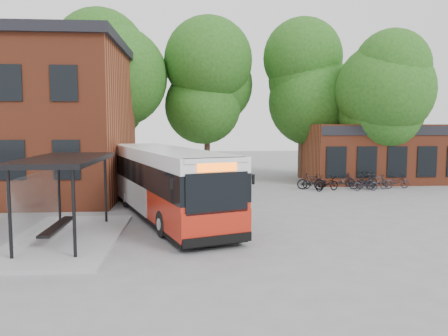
{
  "coord_description": "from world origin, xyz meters",
  "views": [
    {
      "loc": [
        -0.2,
        -16.05,
        3.96
      ],
      "look_at": [
        1.28,
        3.7,
        2.0
      ],
      "focal_mm": 35.0,
      "sensor_mm": 36.0,
      "label": 1
    }
  ],
  "objects": [
    {
      "name": "bicycle_4",
      "position": [
        10.23,
        9.22,
        0.41
      ],
      "size": [
        1.6,
        0.69,
        0.82
      ],
      "primitive_type": "imported",
      "rotation": [
        0.0,
        0.0,
        1.66
      ],
      "color": "#25252F",
      "rests_on": "ground"
    },
    {
      "name": "tree_1",
      "position": [
        1.0,
        17.0,
        5.2
      ],
      "size": [
        7.92,
        7.92,
        10.4
      ],
      "primitive_type": null,
      "color": "#1E4D14",
      "rests_on": "ground"
    },
    {
      "name": "ground",
      "position": [
        0.0,
        0.0,
        0.0
      ],
      "size": [
        100.0,
        100.0,
        0.0
      ],
      "primitive_type": "plane",
      "color": "slate"
    },
    {
      "name": "city_bus",
      "position": [
        -1.33,
        2.68,
        1.47
      ],
      "size": [
        6.23,
        11.75,
        2.95
      ],
      "primitive_type": null,
      "rotation": [
        0.0,
        0.0,
        0.34
      ],
      "color": "#B32111",
      "rests_on": "ground"
    },
    {
      "name": "bicycle_3",
      "position": [
        9.47,
        10.99,
        0.48
      ],
      "size": [
        1.64,
        0.65,
        0.96
      ],
      "primitive_type": "imported",
      "rotation": [
        0.0,
        0.0,
        1.44
      ],
      "color": "black",
      "rests_on": "ground"
    },
    {
      "name": "bicycle_0",
      "position": [
        7.48,
        10.47,
        0.43
      ],
      "size": [
        1.71,
        0.88,
        0.85
      ],
      "primitive_type": "imported",
      "rotation": [
        0.0,
        0.0,
        1.77
      ],
      "color": "black",
      "rests_on": "ground"
    },
    {
      "name": "tree_2",
      "position": [
        8.0,
        16.0,
        5.5
      ],
      "size": [
        7.92,
        7.92,
        11.0
      ],
      "primitive_type": null,
      "color": "#1E4D14",
      "rests_on": "ground"
    },
    {
      "name": "bicycle_1",
      "position": [
        7.1,
        9.99,
        0.5
      ],
      "size": [
        1.74,
        0.85,
        1.01
      ],
      "primitive_type": "imported",
      "rotation": [
        0.0,
        0.0,
        1.34
      ],
      "color": "black",
      "rests_on": "ground"
    },
    {
      "name": "bicycle_5",
      "position": [
        10.76,
        10.27,
        0.53
      ],
      "size": [
        1.82,
        1.18,
        1.06
      ],
      "primitive_type": "imported",
      "rotation": [
        0.0,
        0.0,
        2.0
      ],
      "color": "black",
      "rests_on": "ground"
    },
    {
      "name": "bike_rail",
      "position": [
        9.28,
        10.0,
        0.19
      ],
      "size": [
        5.2,
        0.1,
        0.38
      ],
      "primitive_type": null,
      "color": "black",
      "rests_on": "ground"
    },
    {
      "name": "shop_row",
      "position": [
        15.0,
        14.0,
        2.0
      ],
      "size": [
        14.0,
        6.2,
        4.0
      ],
      "primitive_type": null,
      "color": "brown",
      "rests_on": "ground"
    },
    {
      "name": "tree_0",
      "position": [
        -6.0,
        16.0,
        5.5
      ],
      "size": [
        7.92,
        7.92,
        11.0
      ],
      "primitive_type": null,
      "color": "#1E4D14",
      "rests_on": "ground"
    },
    {
      "name": "bicycle_extra_0",
      "position": [
        12.59,
        10.05,
        0.44
      ],
      "size": [
        1.72,
        0.78,
        0.87
      ],
      "primitive_type": "imported",
      "rotation": [
        0.0,
        0.0,
        1.69
      ],
      "color": "black",
      "rests_on": "ground"
    },
    {
      "name": "bus_shelter",
      "position": [
        -4.5,
        -1.0,
        1.45
      ],
      "size": [
        3.6,
        7.0,
        2.9
      ],
      "primitive_type": null,
      "color": "black",
      "rests_on": "ground"
    },
    {
      "name": "bicycle_6",
      "position": [
        10.29,
        9.85,
        0.41
      ],
      "size": [
        1.64,
        0.79,
        0.82
      ],
      "primitive_type": "imported",
      "rotation": [
        0.0,
        0.0,
        1.41
      ],
      "color": "black",
      "rests_on": "ground"
    },
    {
      "name": "bicycle_2",
      "position": [
        7.91,
        9.39,
        0.45
      ],
      "size": [
        1.8,
        1.22,
        0.9
      ],
      "primitive_type": "imported",
      "rotation": [
        0.0,
        0.0,
        1.98
      ],
      "color": "black",
      "rests_on": "ground"
    },
    {
      "name": "tree_3",
      "position": [
        13.0,
        12.0,
        4.64
      ],
      "size": [
        7.04,
        7.04,
        9.28
      ],
      "primitive_type": null,
      "color": "#1E4D14",
      "rests_on": "ground"
    },
    {
      "name": "bicycle_7",
      "position": [
        11.18,
        9.73,
        0.47
      ],
      "size": [
        1.62,
        0.65,
        0.95
      ],
      "primitive_type": "imported",
      "rotation": [
        0.0,
        0.0,
        1.7
      ],
      "color": "#212227",
      "rests_on": "ground"
    }
  ]
}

